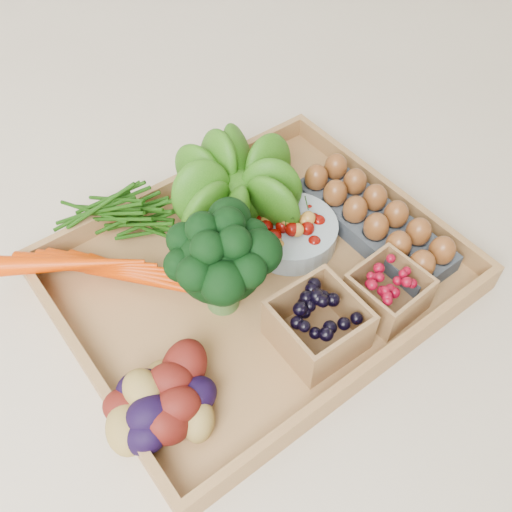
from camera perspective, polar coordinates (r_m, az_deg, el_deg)
ground at (r=0.86m, az=0.00°, el=-2.55°), size 4.00×4.00×0.00m
tray at (r=0.85m, az=0.00°, el=-2.25°), size 0.55×0.45×0.01m
carrots at (r=0.85m, az=-13.62°, el=-1.37°), size 0.21×0.15×0.05m
lettuce at (r=0.87m, az=-1.97°, el=7.17°), size 0.14×0.14×0.14m
broccoli at (r=0.77m, az=-3.49°, el=-2.09°), size 0.15×0.15×0.12m
cherry_bowl at (r=0.88m, az=3.51°, el=2.37°), size 0.14×0.14×0.04m
egg_carton at (r=0.91m, az=11.59°, el=3.11°), size 0.10×0.27×0.03m
potatoes at (r=0.71m, az=-9.61°, el=-13.71°), size 0.15×0.15×0.09m
punnet_blackberry at (r=0.76m, az=6.20°, el=-6.85°), size 0.11×0.11×0.07m
punnet_raspberry at (r=0.81m, az=13.05°, el=-3.46°), size 0.10×0.10×0.06m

